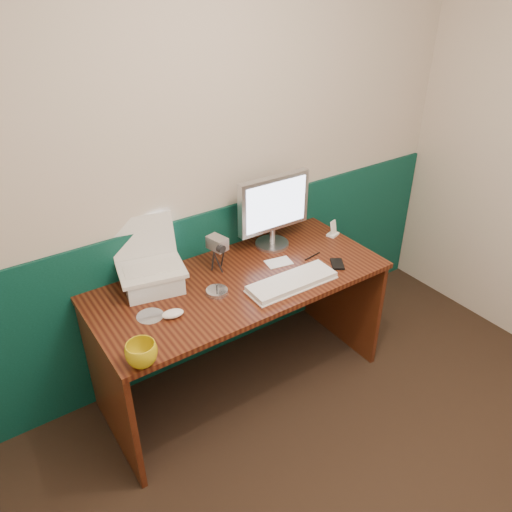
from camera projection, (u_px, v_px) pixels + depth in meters
back_wall at (206, 169)px, 2.68m from camera, size 3.50×0.04×2.50m
wainscot at (213, 285)px, 3.06m from camera, size 3.48×0.02×1.00m
desk at (241, 334)px, 2.86m from camera, size 1.60×0.70×0.75m
laptop_riser at (153, 280)px, 2.57m from camera, size 0.33×0.30×0.10m
laptop at (149, 249)px, 2.48m from camera, size 0.37×0.32×0.27m
monitor at (273, 211)px, 2.87m from camera, size 0.46×0.14×0.45m
keyboard at (292, 282)px, 2.62m from camera, size 0.49×0.17×0.03m
mouse_right at (313, 273)px, 2.69m from camera, size 0.11×0.08×0.03m
mouse_left at (173, 314)px, 2.38m from camera, size 0.12×0.08×0.04m
mug at (142, 354)px, 2.09m from camera, size 0.14×0.14×0.11m
camcorder at (218, 254)px, 2.70m from camera, size 0.12×0.15×0.20m
cd_spindle at (217, 292)px, 2.55m from camera, size 0.11×0.11×0.02m
cd_loose_a at (150, 316)px, 2.39m from camera, size 0.13×0.13×0.00m
pen at (312, 256)px, 2.87m from camera, size 0.13×0.03×0.01m
papers at (279, 262)px, 2.81m from camera, size 0.16×0.12×0.00m
dock at (333, 234)px, 3.08m from camera, size 0.08×0.07×0.01m
music_player at (333, 227)px, 3.06m from camera, size 0.05×0.04×0.09m
pda at (337, 264)px, 2.79m from camera, size 0.12×0.13×0.01m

